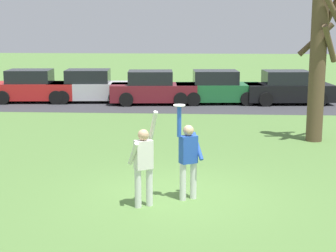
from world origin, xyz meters
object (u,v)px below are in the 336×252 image
parked_car_red (33,87)px  frisbee_disc (179,105)px  parked_car_black (288,89)px  parked_car_silver (90,87)px  person_defender (144,161)px  bare_tree_tall (320,52)px  parked_car_maroon (153,89)px  parked_car_green (218,88)px  person_catcher (188,156)px

parked_car_red → frisbee_disc: bearing=-66.4°
parked_car_red → parked_car_black: (12.50, 0.22, 0.00)m
parked_car_silver → person_defender: bearing=-78.9°
parked_car_silver → parked_car_red: bearing=-179.8°
bare_tree_tall → parked_car_black: bearing=87.4°
parked_car_red → bare_tree_tall: size_ratio=0.76×
parked_car_silver → parked_car_black: same height
person_defender → parked_car_black: (5.31, 15.25, -0.25)m
parked_car_silver → parked_car_black: 9.66m
parked_car_maroon → bare_tree_tall: bearing=-57.4°
parked_car_green → bare_tree_tall: (3.00, -8.39, 2.16)m
person_defender → frisbee_disc: size_ratio=8.10×
parked_car_silver → bare_tree_tall: bearing=-47.4°
parked_car_silver → frisbee_disc: bearing=-76.0°
parked_car_black → parked_car_green: bearing=176.9°
person_defender → parked_car_maroon: 14.84m
frisbee_disc → parked_car_green: frisbee_disc is taller
parked_car_red → parked_car_green: 9.12m
person_catcher → parked_car_green: bearing=-124.1°
parked_car_red → parked_car_green: (9.12, 0.12, 0.00)m
person_catcher → parked_car_silver: person_catcher is taller
parked_car_green → person_catcher: bearing=-98.8°
parked_car_silver → bare_tree_tall: size_ratio=0.76×
frisbee_disc → parked_car_green: bearing=85.3°
parked_car_red → parked_car_silver: (2.84, 0.25, 0.00)m
parked_car_silver → parked_car_black: (9.66, -0.03, 0.00)m
parked_car_red → parked_car_maroon: size_ratio=1.00×
frisbee_disc → person_catcher: bearing=30.2°
person_defender → parked_car_black: size_ratio=0.48×
person_catcher → parked_car_silver: size_ratio=0.49×
bare_tree_tall → person_catcher: bearing=-122.8°
frisbee_disc → parked_car_red: (-7.91, 14.62, -1.37)m
parked_car_maroon → parked_car_black: (6.51, 0.47, 0.00)m
person_catcher → parked_car_maroon: size_ratio=0.49×
frisbee_disc → parked_car_silver: size_ratio=0.06×
person_defender → bare_tree_tall: bearing=23.8°
parked_car_black → parked_car_red: bearing=176.2°
frisbee_disc → parked_car_silver: bearing=108.8°
frisbee_disc → parked_car_green: (1.20, 14.74, -1.37)m
person_defender → parked_car_silver: 15.89m
person_catcher → bare_tree_tall: bearing=-152.9°
person_defender → parked_car_green: 15.28m
parked_car_silver → parked_car_green: 6.28m
frisbee_disc → parked_car_red: frisbee_disc is taller
person_defender → parked_car_silver: person_defender is taller
parked_car_silver → parked_car_green: bearing=-6.0°
parked_car_green → parked_car_silver: bearing=174.0°
parked_car_red → parked_car_maroon: 6.00m
parked_car_maroon → parked_car_black: 6.53m
bare_tree_tall → parked_car_silver: bearing=137.4°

